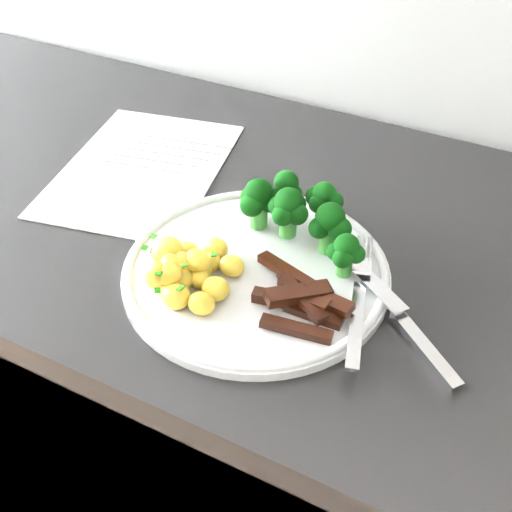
{
  "coord_description": "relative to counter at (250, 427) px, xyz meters",
  "views": [
    {
      "loc": [
        0.34,
        1.09,
        1.42
      ],
      "look_at": [
        0.09,
        1.57,
        0.96
      ],
      "focal_mm": 44.44,
      "sensor_mm": 36.0,
      "label": 1
    }
  ],
  "objects": [
    {
      "name": "plate",
      "position": [
        0.06,
        -0.1,
        0.47
      ],
      "size": [
        0.31,
        0.31,
        0.02
      ],
      "color": "white",
      "rests_on": "counter"
    },
    {
      "name": "potatoes",
      "position": [
        0.0,
        -0.15,
        0.49
      ],
      "size": [
        0.11,
        0.12,
        0.05
      ],
      "color": "yellow",
      "rests_on": "plate"
    },
    {
      "name": "broccoli",
      "position": [
        0.08,
        -0.02,
        0.52
      ],
      "size": [
        0.17,
        0.11,
        0.07
      ],
      "color": "#2C6B23",
      "rests_on": "plate"
    },
    {
      "name": "recipe_paper",
      "position": [
        -0.19,
        0.03,
        0.47
      ],
      "size": [
        0.27,
        0.34,
        0.0
      ],
      "color": "white",
      "rests_on": "counter"
    },
    {
      "name": "counter",
      "position": [
        0.0,
        0.0,
        0.0
      ],
      "size": [
        2.47,
        0.62,
        0.93
      ],
      "color": "black",
      "rests_on": "ground"
    },
    {
      "name": "knife",
      "position": [
        0.24,
        -0.1,
        0.47
      ],
      "size": [
        0.18,
        0.15,
        0.02
      ],
      "color": "silver",
      "rests_on": "plate"
    },
    {
      "name": "beef_strips",
      "position": [
        0.13,
        -0.13,
        0.49
      ],
      "size": [
        0.13,
        0.1,
        0.03
      ],
      "color": "black",
      "rests_on": "plate"
    },
    {
      "name": "fork",
      "position": [
        0.19,
        -0.1,
        0.48
      ],
      "size": [
        0.07,
        0.2,
        0.02
      ],
      "color": "silver",
      "rests_on": "plate"
    }
  ]
}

